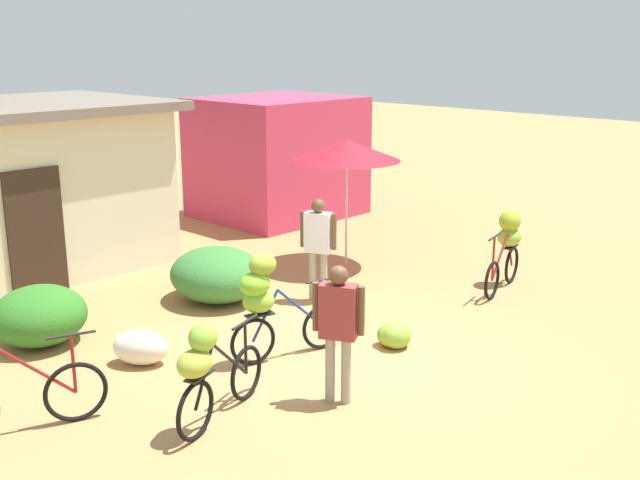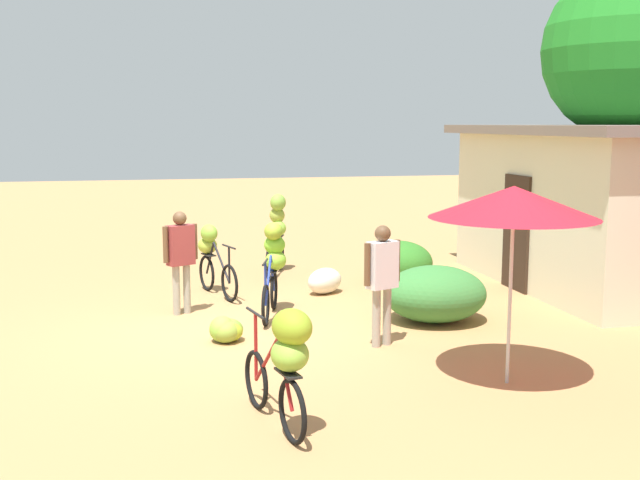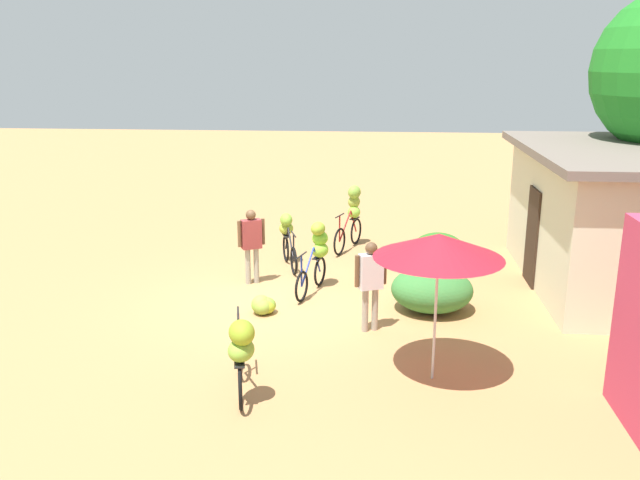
# 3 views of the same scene
# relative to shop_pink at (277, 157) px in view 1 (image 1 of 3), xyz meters

# --- Properties ---
(ground_plane) EXTENTS (60.00, 60.00, 0.00)m
(ground_plane) POSITION_rel_shop_pink_xyz_m (-4.91, -6.49, -1.31)
(ground_plane) COLOR #B17F4D
(shop_pink) EXTENTS (3.20, 2.80, 2.63)m
(shop_pink) POSITION_rel_shop_pink_xyz_m (0.00, 0.00, 0.00)
(shop_pink) COLOR #C23859
(shop_pink) RESTS_ON ground
(hedge_bush_front_left) EXTENTS (1.23, 1.19, 0.78)m
(hedge_bush_front_left) POSITION_rel_shop_pink_xyz_m (-7.33, -3.24, -0.92)
(hedge_bush_front_left) COLOR #2F7223
(hedge_bush_front_left) RESTS_ON ground
(hedge_bush_front_right) EXTENTS (1.37, 1.51, 0.82)m
(hedge_bush_front_right) POSITION_rel_shop_pink_xyz_m (-4.64, -3.58, -0.90)
(hedge_bush_front_right) COLOR #387835
(hedge_bush_front_right) RESTS_ON ground
(market_umbrella) EXTENTS (1.85, 1.85, 2.21)m
(market_umbrella) POSITION_rel_shop_pink_xyz_m (-1.88, -3.75, 0.72)
(market_umbrella) COLOR beige
(market_umbrella) RESTS_ON ground
(bicycle_near_pile) EXTENTS (1.54, 0.61, 1.18)m
(bicycle_near_pile) POSITION_rel_shop_pink_xyz_m (-7.20, -6.62, -0.63)
(bicycle_near_pile) COLOR black
(bicycle_near_pile) RESTS_ON ground
(bicycle_center_loaded) EXTENTS (1.56, 0.62, 1.39)m
(bicycle_center_loaded) POSITION_rel_shop_pink_xyz_m (-5.64, -5.81, -0.50)
(bicycle_center_loaded) COLOR black
(bicycle_center_loaded) RESTS_ON ground
(bicycle_by_shop) EXTENTS (1.54, 0.55, 1.23)m
(bicycle_by_shop) POSITION_rel_shop_pink_xyz_m (-1.00, -6.42, -0.56)
(bicycle_by_shop) COLOR black
(bicycle_by_shop) RESTS_ON ground
(banana_pile_on_ground) EXTENTS (0.57, 0.55, 0.35)m
(banana_pile_on_ground) POSITION_rel_shop_pink_xyz_m (-4.21, -6.68, -1.16)
(banana_pile_on_ground) COLOR #84A238
(banana_pile_on_ground) RESTS_ON ground
(produce_sack) EXTENTS (0.77, 0.83, 0.44)m
(produce_sack) POSITION_rel_shop_pink_xyz_m (-6.79, -4.75, -1.09)
(produce_sack) COLOR silver
(produce_sack) RESTS_ON ground
(person_vendor) EXTENTS (0.36, 0.52, 1.58)m
(person_vendor) POSITION_rel_shop_pink_xyz_m (-5.86, -7.19, -0.35)
(person_vendor) COLOR gray
(person_vendor) RESTS_ON ground
(person_bystander) EXTENTS (0.34, 0.54, 1.59)m
(person_bystander) POSITION_rel_shop_pink_xyz_m (-3.59, -4.71, -0.34)
(person_bystander) COLOR gray
(person_bystander) RESTS_ON ground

